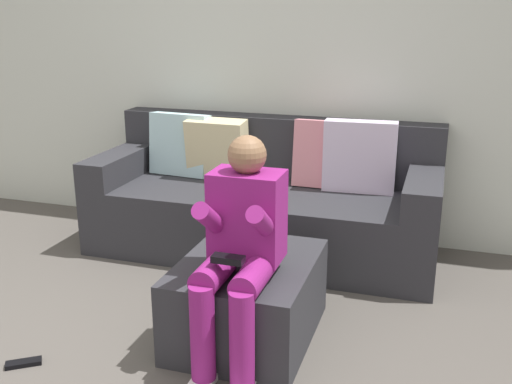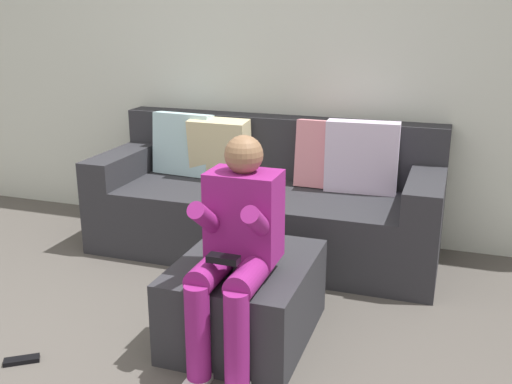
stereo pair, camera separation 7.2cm
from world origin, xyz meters
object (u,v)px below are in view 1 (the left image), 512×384
object	(u,v)px
ottoman	(248,299)
remote_by_storage_bin	(24,363)
couch_sectional	(265,201)
person_seated	(240,245)

from	to	relation	value
ottoman	remote_by_storage_bin	distance (m)	1.09
remote_by_storage_bin	ottoman	bearing A→B (deg)	-2.83
couch_sectional	ottoman	bearing A→B (deg)	-77.28
couch_sectional	remote_by_storage_bin	size ratio (longest dim) A/B	14.32
remote_by_storage_bin	couch_sectional	bearing A→B (deg)	34.10
couch_sectional	remote_by_storage_bin	distance (m)	1.86
person_seated	couch_sectional	bearing A→B (deg)	102.15
ottoman	person_seated	size ratio (longest dim) A/B	0.76
ottoman	person_seated	distance (m)	0.43
couch_sectional	ottoman	world-z (taller)	couch_sectional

